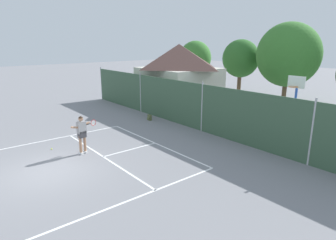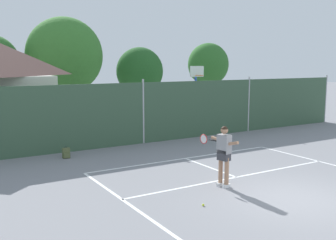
{
  "view_description": "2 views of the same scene",
  "coord_description": "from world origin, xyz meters",
  "px_view_note": "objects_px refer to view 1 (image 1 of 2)",
  "views": [
    {
      "loc": [
        11.78,
        -3.19,
        5.22
      ],
      "look_at": [
        0.77,
        5.77,
        1.39
      ],
      "focal_mm": 31.1,
      "sensor_mm": 36.0,
      "label": 1
    },
    {
      "loc": [
        -8.41,
        -7.06,
        3.7
      ],
      "look_at": [
        -1.15,
        4.91,
        1.68
      ],
      "focal_mm": 42.15,
      "sensor_mm": 36.0,
      "label": 2
    }
  ],
  "objects_px": {
    "backpack_olive": "(149,118)",
    "tennis_ball": "(52,149)",
    "basketball_hoop": "(295,100)",
    "tennis_player": "(82,131)"
  },
  "relations": [
    {
      "from": "backpack_olive",
      "to": "basketball_hoop",
      "type": "bearing_deg",
      "value": 20.37
    },
    {
      "from": "basketball_hoop",
      "to": "tennis_ball",
      "type": "xyz_separation_m",
      "value": [
        -7.0,
        -10.23,
        -2.28
      ]
    },
    {
      "from": "basketball_hoop",
      "to": "tennis_ball",
      "type": "bearing_deg",
      "value": -124.39
    },
    {
      "from": "backpack_olive",
      "to": "tennis_player",
      "type": "bearing_deg",
      "value": -63.79
    },
    {
      "from": "basketball_hoop",
      "to": "tennis_player",
      "type": "bearing_deg",
      "value": -120.9
    },
    {
      "from": "tennis_ball",
      "to": "basketball_hoop",
      "type": "bearing_deg",
      "value": 55.61
    },
    {
      "from": "basketball_hoop",
      "to": "backpack_olive",
      "type": "distance_m",
      "value": 9.29
    },
    {
      "from": "tennis_player",
      "to": "backpack_olive",
      "type": "relative_size",
      "value": 4.01
    },
    {
      "from": "basketball_hoop",
      "to": "backpack_olive",
      "type": "bearing_deg",
      "value": -159.63
    },
    {
      "from": "backpack_olive",
      "to": "tennis_ball",
      "type": "bearing_deg",
      "value": -78.21
    }
  ]
}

